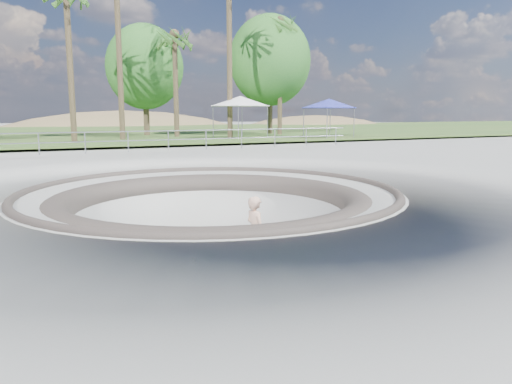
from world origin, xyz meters
The scene contains 13 objects.
ground centered at (0.00, 0.00, 0.00)m, with size 180.00×180.00×0.00m, color #9FA09B.
skate_bowl centered at (0.00, 0.00, -1.83)m, with size 14.00×14.00×4.10m.
grass_strip centered at (0.00, 34.00, 0.22)m, with size 180.00×36.00×0.12m.
distant_hills centered at (3.78, 57.17, -7.02)m, with size 103.20×45.00×28.60m.
safety_railing centered at (0.00, 12.00, 0.69)m, with size 25.00×0.06×1.03m.
skateboard centered at (0.63, -1.57, -1.83)m, with size 0.92×0.30×0.09m.
skater centered at (0.63, -1.57, -0.87)m, with size 0.68×0.45×1.87m, color #E4B193.
canopy_white centered at (9.18, 19.72, 2.81)m, with size 5.44×5.44×2.89m.
canopy_blue centered at (15.35, 18.00, 2.67)m, with size 5.34×5.34×2.73m.
palm_d centered at (5.53, 23.03, 7.10)m, with size 2.60×2.60×8.16m.
palm_f centered at (14.03, 23.10, 8.55)m, with size 2.60×2.60×9.71m.
bushy_tree_mid centered at (4.05, 26.26, 5.45)m, with size 5.90×5.36×8.51m.
bushy_tree_right centered at (13.92, 24.68, 6.18)m, with size 6.71×6.10×9.69m.
Camera 1 is at (-4.46, -12.73, 2.18)m, focal length 35.00 mm.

